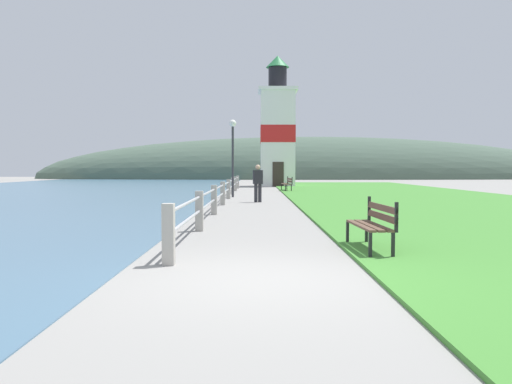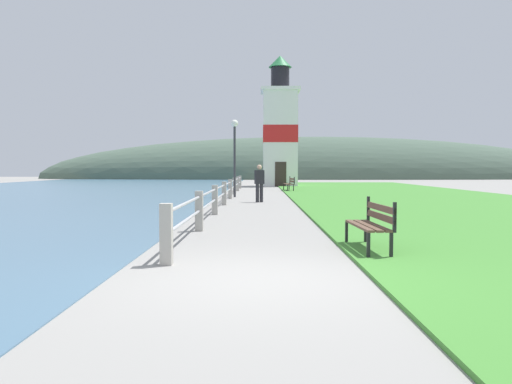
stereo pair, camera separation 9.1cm
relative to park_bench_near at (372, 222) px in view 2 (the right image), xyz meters
name	(u,v)px [view 2 (the right image)]	position (x,y,z in m)	size (l,w,h in m)	color
ground_plane	(258,280)	(-2.01, -2.20, -0.54)	(160.00, 160.00, 0.00)	gray
grass_verge	(414,198)	(5.50, 15.44, -0.51)	(12.00, 52.94, 0.06)	#428433
seawall_railing	(227,189)	(-3.42, 13.30, 0.01)	(0.18, 29.18, 0.95)	#A8A399
park_bench_near	(372,222)	(0.00, 0.00, 0.00)	(0.54, 1.70, 0.94)	brown
park_bench_midway	(290,183)	(-0.03, 23.47, 0.00)	(0.64, 1.92, 0.94)	brown
lighthouse	(280,131)	(-0.30, 32.73, 4.06)	(3.19, 3.19, 10.76)	white
person_strolling	(259,182)	(-2.00, 12.95, 0.35)	(0.44, 0.31, 1.64)	#28282D
lamp_post	(235,144)	(-3.27, 16.78, 2.20)	(0.36, 0.36, 3.96)	#333338
distant_hillside	(315,179)	(5.99, 63.09, -0.54)	(80.00, 16.00, 12.00)	#475B4C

